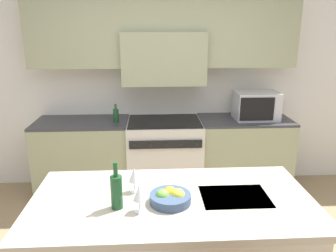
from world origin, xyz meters
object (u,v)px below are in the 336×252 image
fruit_bowl (170,197)px  wine_glass_near (139,194)px  range_stove (164,157)px  wine_bottle (117,191)px  wine_glass_far (134,175)px  oil_bottle_on_counter (116,115)px  microwave (256,105)px

fruit_bowl → wine_glass_near: bearing=-153.1°
range_stove → wine_bottle: 2.09m
range_stove → wine_glass_far: size_ratio=5.30×
range_stove → wine_glass_far: (-0.28, -1.77, 0.59)m
wine_bottle → range_stove: bearing=79.1°
wine_glass_far → wine_glass_near: bearing=-80.9°
range_stove → wine_glass_far: bearing=-99.0°
oil_bottle_on_counter → wine_bottle: bearing=-84.4°
fruit_bowl → oil_bottle_on_counter: (-0.52, 1.90, 0.04)m
range_stove → fruit_bowl: fruit_bowl is taller
wine_bottle → wine_glass_far: wine_bottle is taller
fruit_bowl → range_stove: bearing=88.5°
range_stove → wine_bottle: size_ratio=3.09×
wine_glass_near → oil_bottle_on_counter: oil_bottle_on_counter is taller
wine_bottle → wine_glass_near: size_ratio=1.71×
microwave → fruit_bowl: 2.26m
wine_glass_far → fruit_bowl: 0.29m
wine_bottle → oil_bottle_on_counter: 1.95m
wine_glass_near → fruit_bowl: size_ratio=0.67×
range_stove → oil_bottle_on_counter: bearing=-177.5°
wine_glass_near → fruit_bowl: bearing=26.9°
microwave → fruit_bowl: (-1.16, -1.94, -0.12)m
wine_glass_near → range_stove: bearing=83.2°
range_stove → microwave: microwave is taller
wine_glass_near → wine_bottle: bearing=160.0°
microwave → oil_bottle_on_counter: 1.68m
wine_glass_near → oil_bottle_on_counter: bearing=99.4°
range_stove → microwave: bearing=1.0°
wine_glass_near → wine_glass_far: (-0.04, 0.25, 0.00)m
fruit_bowl → microwave: bearing=59.2°
oil_bottle_on_counter → microwave: bearing=1.5°
range_stove → fruit_bowl: bearing=-91.5°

